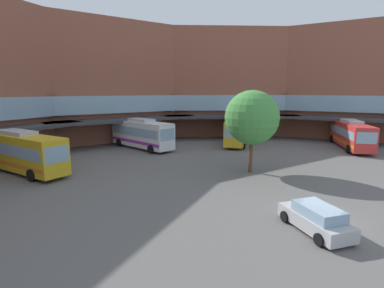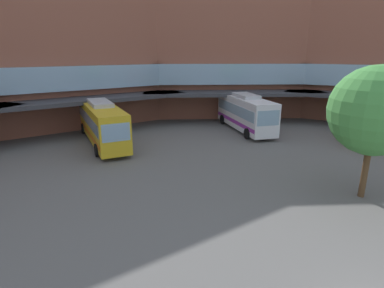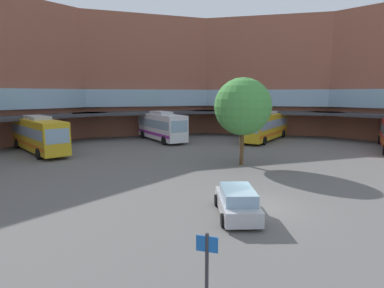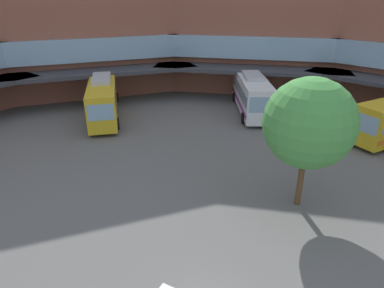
# 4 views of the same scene
# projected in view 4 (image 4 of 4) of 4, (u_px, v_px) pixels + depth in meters

# --- Properties ---
(station_building) EXTENTS (79.79, 45.30, 17.85)m
(station_building) POSITION_uv_depth(u_px,v_px,m) (177.00, 33.00, 28.68)
(station_building) COLOR #93543F
(station_building) RESTS_ON ground
(bus_1) EXTENTS (4.05, 12.61, 3.98)m
(bus_1) POSITION_uv_depth(u_px,v_px,m) (103.00, 96.00, 34.41)
(bus_1) COLOR gold
(bus_1) RESTS_ON ground
(bus_2) EXTENTS (3.41, 10.53, 4.00)m
(bus_2) POSITION_uv_depth(u_px,v_px,m) (252.00, 93.00, 35.38)
(bus_2) COLOR white
(bus_2) RESTS_ON ground
(plaza_tree) EXTENTS (5.06, 5.06, 7.75)m
(plaza_tree) POSITION_uv_depth(u_px,v_px,m) (309.00, 124.00, 18.55)
(plaza_tree) COLOR brown
(plaza_tree) RESTS_ON ground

